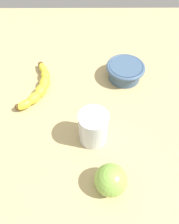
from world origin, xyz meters
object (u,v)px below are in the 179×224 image
object	(u,v)px
banana	(39,86)
green_apple_fruit	(111,180)
smoothie_glass	(93,129)
ceramic_bowl	(125,71)

from	to	relation	value
banana	green_apple_fruit	world-z (taller)	green_apple_fruit
smoothie_glass	green_apple_fruit	distance (cm)	13.20
smoothie_glass	ceramic_bowl	world-z (taller)	smoothie_glass
ceramic_bowl	green_apple_fruit	size ratio (longest dim) A/B	1.70
banana	ceramic_bowl	world-z (taller)	ceramic_bowl
ceramic_bowl	green_apple_fruit	xyz separation A→B (cm)	(-35.57, 7.07, 0.55)
banana	smoothie_glass	xyz separation A→B (cm)	(-17.66, -16.58, 2.97)
smoothie_glass	green_apple_fruit	bearing A→B (deg)	-163.84
green_apple_fruit	smoothie_glass	bearing A→B (deg)	16.16
ceramic_bowl	banana	bearing A→B (deg)	100.94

